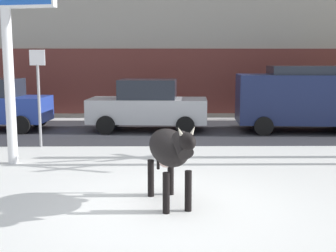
{
  "coord_description": "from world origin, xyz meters",
  "views": [
    {
      "loc": [
        -0.1,
        -7.56,
        2.56
      ],
      "look_at": [
        -0.01,
        2.16,
        1.1
      ],
      "focal_mm": 47.82,
      "sensor_mm": 36.0,
      "label": 1
    }
  ],
  "objects_px": {
    "car_navy_van": "(304,97)",
    "street_sign": "(39,90)",
    "car_silver_sedan": "(148,106)",
    "pedestrian_near_billboard": "(270,99)",
    "cow_black": "(170,150)"
  },
  "relations": [
    {
      "from": "cow_black",
      "to": "car_navy_van",
      "type": "height_order",
      "value": "car_navy_van"
    },
    {
      "from": "car_navy_van",
      "to": "street_sign",
      "type": "bearing_deg",
      "value": -162.13
    },
    {
      "from": "pedestrian_near_billboard",
      "to": "cow_black",
      "type": "bearing_deg",
      "value": -111.32
    },
    {
      "from": "pedestrian_near_billboard",
      "to": "street_sign",
      "type": "distance_m",
      "value": 10.16
    },
    {
      "from": "cow_black",
      "to": "car_navy_van",
      "type": "distance_m",
      "value": 9.41
    },
    {
      "from": "car_silver_sedan",
      "to": "car_navy_van",
      "type": "distance_m",
      "value": 5.54
    },
    {
      "from": "cow_black",
      "to": "pedestrian_near_billboard",
      "type": "xyz_separation_m",
      "value": [
        4.42,
        11.32,
        -0.11
      ]
    },
    {
      "from": "car_silver_sedan",
      "to": "street_sign",
      "type": "bearing_deg",
      "value": -135.27
    },
    {
      "from": "car_silver_sedan",
      "to": "car_navy_van",
      "type": "relative_size",
      "value": 0.91
    },
    {
      "from": "car_silver_sedan",
      "to": "street_sign",
      "type": "relative_size",
      "value": 1.53
    },
    {
      "from": "cow_black",
      "to": "pedestrian_near_billboard",
      "type": "distance_m",
      "value": 12.15
    },
    {
      "from": "cow_black",
      "to": "car_silver_sedan",
      "type": "relative_size",
      "value": 0.45
    },
    {
      "from": "pedestrian_near_billboard",
      "to": "street_sign",
      "type": "xyz_separation_m",
      "value": [
        -8.14,
        -6.02,
        0.79
      ]
    },
    {
      "from": "pedestrian_near_billboard",
      "to": "street_sign",
      "type": "height_order",
      "value": "street_sign"
    },
    {
      "from": "cow_black",
      "to": "street_sign",
      "type": "bearing_deg",
      "value": 125.12
    }
  ]
}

